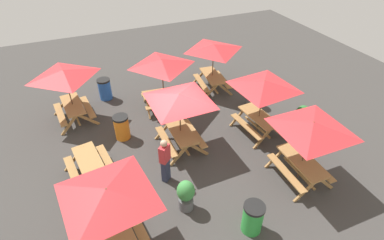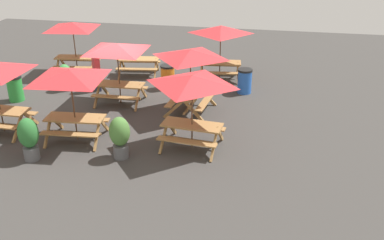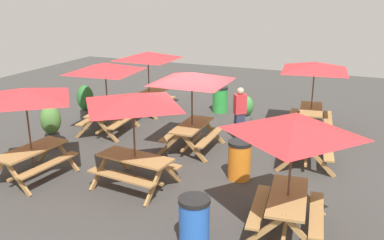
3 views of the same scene
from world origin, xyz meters
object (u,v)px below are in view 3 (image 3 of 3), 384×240
trash_bin_orange (239,160)px  trash_bin_green (220,99)px  picnic_table_3 (148,60)px  picnic_table_5 (105,73)px  picnic_table_1 (25,101)px  picnic_table_4 (293,135)px  picnic_table_0 (314,71)px  potted_plant_1 (246,110)px  picnic_table_7 (133,106)px  potted_plant_0 (51,124)px  picnic_table_2 (192,83)px  picnic_table_6 (307,143)px  potted_plant_2 (86,101)px  person_standing (240,112)px  trash_bin_blue (194,222)px

trash_bin_orange → trash_bin_green: bearing=-155.9°
picnic_table_3 → picnic_table_5: same height
picnic_table_1 → trash_bin_green: picnic_table_1 is taller
picnic_table_3 → picnic_table_4: (6.25, 6.41, 0.00)m
picnic_table_0 → picnic_table_4: size_ratio=1.20×
potted_plant_1 → trash_bin_green: bearing=-134.6°
picnic_table_7 → picnic_table_3: bearing=121.9°
picnic_table_3 → trash_bin_orange: size_ratio=2.89×
picnic_table_1 → potted_plant_0: bearing=-146.1°
picnic_table_7 → picnic_table_2: bearing=90.4°
trash_bin_green → potted_plant_0: 6.38m
picnic_table_5 → picnic_table_6: (0.03, 6.34, -1.43)m
picnic_table_4 → trash_bin_green: size_ratio=2.38×
picnic_table_7 → potted_plant_0: (-1.34, -3.63, -1.28)m
picnic_table_4 → picnic_table_3: bearing=-140.9°
picnic_table_7 → potted_plant_2: bearing=144.3°
picnic_table_5 → potted_plant_0: bearing=-29.9°
picnic_table_2 → picnic_table_3: 4.21m
person_standing → trash_bin_green: bearing=79.9°
picnic_table_1 → potted_plant_1: 7.16m
trash_bin_blue → picnic_table_0: bearing=172.6°
potted_plant_1 → person_standing: bearing=7.8°
trash_bin_green → trash_bin_orange: (5.37, 2.40, 0.00)m
picnic_table_2 → trash_bin_blue: bearing=22.5°
trash_bin_blue → person_standing: size_ratio=0.59×
picnic_table_2 → picnic_table_6: bearing=94.3°
trash_bin_orange → potted_plant_0: 5.78m
picnic_table_2 → picnic_table_7: 2.77m
trash_bin_green → picnic_table_5: bearing=-35.0°
trash_bin_blue → potted_plant_1: bearing=-171.2°
picnic_table_2 → picnic_table_6: size_ratio=1.43×
picnic_table_0 → picnic_table_5: 6.64m
trash_bin_green → person_standing: person_standing is taller
picnic_table_4 → trash_bin_orange: size_ratio=2.38×
picnic_table_2 → potted_plant_1: picnic_table_2 is taller
picnic_table_3 → trash_bin_orange: picnic_table_3 is taller
picnic_table_6 → picnic_table_1: bearing=-67.8°
picnic_table_1 → trash_bin_green: bearing=167.9°
potted_plant_2 → potted_plant_1: bearing=106.0°
picnic_table_2 → potted_plant_2: bearing=-104.3°
potted_plant_1 → potted_plant_2: (1.55, -5.38, 0.13)m
picnic_table_6 → picnic_table_5: bearing=-98.6°
picnic_table_0 → trash_bin_green: picnic_table_0 is taller
trash_bin_orange → picnic_table_3: bearing=-131.6°
picnic_table_7 → potted_plant_0: 4.07m
picnic_table_2 → person_standing: picnic_table_2 is taller
potted_plant_0 → trash_bin_green: bearing=148.0°
trash_bin_orange → potted_plant_2: size_ratio=0.76×
picnic_table_3 → potted_plant_0: (4.36, -0.91, -1.28)m
picnic_table_2 → potted_plant_2: (-1.07, -4.52, -1.28)m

